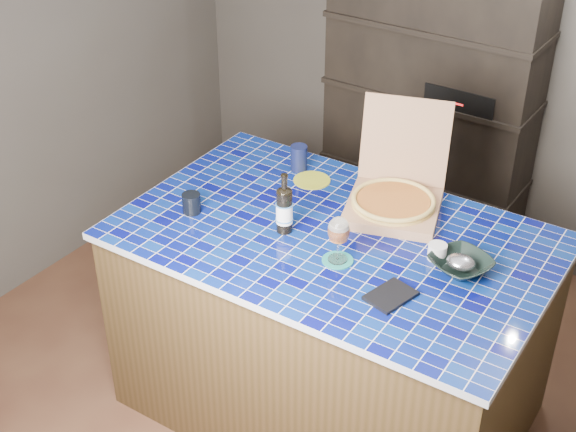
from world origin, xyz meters
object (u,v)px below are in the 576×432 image
Objects in this scene: bowl at (461,264)px; wine_glass at (339,231)px; dvd_case at (391,296)px; kitchen_island at (331,325)px; mead_bottle at (284,209)px; pizza_box at (394,198)px.

wine_glass is at bearing -153.45° from bowl.
kitchen_island is at bearing 161.72° from dvd_case.
kitchen_island is 9.15× the size of wine_glass.
dvd_case is 0.79× the size of bowl.
dvd_case is (0.60, -0.15, -0.10)m from mead_bottle.
bowl is at bearing -49.02° from pizza_box.
mead_bottle reaches higher than kitchen_island.
wine_glass is (0.30, -0.06, 0.03)m from mead_bottle.
bowl is at bearing 26.55° from wine_glass.
wine_glass is at bearing -56.60° from kitchen_island.
kitchen_island is 10.00× the size of dvd_case.
dvd_case is 0.34m from bowl.
pizza_box is (0.11, 0.32, 0.56)m from kitchen_island.
mead_bottle is at bearing 168.43° from wine_glass.
mead_bottle is 0.76m from bowl.
mead_bottle is 1.38× the size of wine_glass.
mead_bottle is at bearing 179.29° from dvd_case.
pizza_box is at bearing 89.69° from wine_glass.
wine_glass is at bearing -11.57° from mead_bottle.
pizza_box is 0.51m from bowl.
kitchen_island is 0.70m from dvd_case.
pizza_box reaches higher than bowl.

